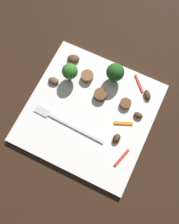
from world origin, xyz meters
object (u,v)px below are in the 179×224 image
Objects in this scene: fork at (64,122)px; broccoli_floret_1 at (70,71)px; pepper_strip_1 at (123,123)px; plate at (89,113)px; mushroom_0 at (117,138)px; pepper_strip_0 at (122,158)px; sausage_slice_1 at (100,95)px; sausage_slice_0 at (87,76)px; mushroom_1 at (73,59)px; mushroom_4 at (147,95)px; pepper_strip_2 at (139,83)px; broccoli_floret_0 at (115,72)px; sausage_slice_2 at (125,104)px; mushroom_2 at (54,81)px; mushroom_3 at (138,115)px.

broccoli_floret_1 is at bearing -69.11° from fork.
fork is 4.12× the size of pepper_strip_1.
fork reaches higher than plate.
mushroom_0 reaches higher than pepper_strip_0.
mushroom_0 is (-0.08, 0.08, -0.00)m from sausage_slice_1.
sausage_slice_0 is 0.17m from mushroom_0.
broccoli_floret_1 reaches higher than sausage_slice_1.
mushroom_1 is at bearing -30.12° from sausage_slice_1.
pepper_strip_1 reaches higher than plate.
mushroom_4 reaches higher than pepper_strip_2.
broccoli_floret_0 is 2.49× the size of mushroom_0.
sausage_slice_2 is at bearing 82.18° from pepper_strip_2.
plate is at bearing -30.50° from pepper_strip_0.
sausage_slice_2 is at bearing -172.98° from mushroom_2.
fork is at bearing 108.76° from broccoli_floret_1.
mushroom_1 reaches higher than pepper_strip_2.
sausage_slice_1 is 1.43× the size of mushroom_3.
mushroom_1 reaches higher than fork.
broccoli_floret_1 is 1.74× the size of sausage_slice_0.
mushroom_4 is at bearing -154.23° from sausage_slice_1.
pepper_strip_1 is (-0.18, 0.10, -0.00)m from mushroom_1.
sausage_slice_0 is 0.13m from pepper_strip_2.
sausage_slice_0 reaches higher than fork.
mushroom_4 is (-0.15, -0.15, 0.00)m from fork.
plate is at bearing 56.88° from pepper_strip_2.
sausage_slice_1 reaches higher than mushroom_3.
mushroom_4 is (-0.02, -0.13, -0.00)m from mushroom_0.
broccoli_floret_0 is 0.12m from mushroom_1.
plate is 0.13m from pepper_strip_0.
broccoli_floret_0 is at bearing -155.26° from broccoli_floret_1.
fork is 0.21m from mushroom_4.
mushroom_1 is 0.61× the size of pepper_strip_2.
sausage_slice_2 is at bearing -19.50° from mushroom_3.
broccoli_floret_0 is at bearing -155.77° from sausage_slice_0.
plate is 0.11m from broccoli_floret_1.
mushroom_1 is (0.10, -0.06, -0.00)m from sausage_slice_1.
broccoli_floret_1 is at bearing -17.44° from pepper_strip_1.
fork is at bearing 30.87° from mushroom_3.
mushroom_4 is at bearing -163.48° from mushroom_2.
mushroom_0 is at bearing 100.06° from sausage_slice_2.
sausage_slice_0 is 0.15m from mushroom_4.
sausage_slice_2 is 1.25× the size of mushroom_3.
broccoli_floret_0 is 0.20m from pepper_strip_0.
sausage_slice_1 reaches higher than pepper_strip_1.
mushroom_2 is at bearing -6.61° from pepper_strip_1.
mushroom_2 is (0.20, -0.06, -0.00)m from mushroom_0.
mushroom_0 is 0.45× the size of pepper_strip_0.
broccoli_floret_0 reaches higher than mushroom_2.
mushroom_1 is 0.20m from pepper_strip_1.
broccoli_floret_1 is at bearing 24.74° from broccoli_floret_0.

